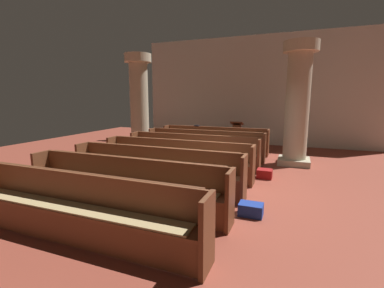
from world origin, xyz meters
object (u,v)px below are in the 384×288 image
(pew_row_6, at_px, (76,206))
(pew_row_2, at_px, (192,150))
(pew_row_0, at_px, (214,139))
(lectern, at_px, (237,138))
(pew_row_5, at_px, (124,183))
(pillar_far_side, at_px, (139,101))
(pillar_aisle_side, at_px, (298,102))
(hymn_book, at_px, (197,126))
(kneeler_box_red, at_px, (265,174))
(pew_row_4, at_px, (155,168))
(pew_row_3, at_px, (176,157))
(pew_row_1, at_px, (204,144))
(kneeler_box_blue, at_px, (251,209))

(pew_row_6, bearing_deg, pew_row_2, 90.00)
(pew_row_0, distance_m, lectern, 1.10)
(pew_row_5, xyz_separation_m, pillar_far_side, (-2.71, 4.87, 1.35))
(pew_row_5, relative_size, pillar_aisle_side, 1.10)
(pillar_aisle_side, distance_m, hymn_book, 3.77)
(kneeler_box_red, bearing_deg, pew_row_2, 167.83)
(pew_row_4, distance_m, pillar_aisle_side, 4.69)
(pew_row_4, bearing_deg, pew_row_2, 90.00)
(pew_row_0, bearing_deg, kneeler_box_red, -51.59)
(pew_row_0, distance_m, pillar_far_side, 3.10)
(pew_row_4, bearing_deg, pew_row_3, 90.00)
(pillar_far_side, bearing_deg, pew_row_0, 13.37)
(pew_row_2, xyz_separation_m, pew_row_4, (0.00, -2.21, 0.00))
(pew_row_3, relative_size, pew_row_5, 1.00)
(pillar_far_side, distance_m, lectern, 3.94)
(pew_row_4, height_order, pillar_aisle_side, pillar_aisle_side)
(pew_row_5, relative_size, hymn_book, 19.89)
(pew_row_2, height_order, lectern, lectern)
(pew_row_4, distance_m, pew_row_5, 1.10)
(pew_row_1, bearing_deg, pew_row_3, -90.00)
(hymn_book, bearing_deg, pew_row_4, -80.93)
(pew_row_6, height_order, pillar_aisle_side, pillar_aisle_side)
(pew_row_4, bearing_deg, pillar_aisle_side, 52.03)
(pew_row_6, bearing_deg, lectern, 85.08)
(pew_row_1, bearing_deg, pillar_aisle_side, 4.78)
(pew_row_0, relative_size, hymn_book, 19.89)
(pew_row_4, bearing_deg, lectern, 83.04)
(kneeler_box_blue, bearing_deg, lectern, 104.34)
(pew_row_2, distance_m, kneeler_box_red, 2.19)
(pew_row_1, relative_size, pillar_aisle_side, 1.10)
(kneeler_box_blue, bearing_deg, hymn_book, 119.20)
(pillar_aisle_side, bearing_deg, hymn_book, 163.09)
(pew_row_0, bearing_deg, pew_row_1, -90.00)
(pew_row_5, bearing_deg, pew_row_4, 90.00)
(pew_row_2, height_order, kneeler_box_blue, pew_row_2)
(pew_row_5, relative_size, kneeler_box_blue, 9.75)
(kneeler_box_red, bearing_deg, pew_row_3, -162.93)
(pew_row_6, relative_size, pillar_far_side, 1.10)
(pew_row_2, xyz_separation_m, pew_row_6, (0.00, -4.41, 0.00))
(pew_row_3, xyz_separation_m, pew_row_4, (0.00, -1.10, 0.00))
(pew_row_3, height_order, kneeler_box_red, pew_row_3)
(pew_row_0, height_order, kneeler_box_red, pew_row_0)
(pillar_far_side, distance_m, hymn_book, 2.33)
(pew_row_1, height_order, pew_row_4, same)
(pew_row_0, xyz_separation_m, pew_row_3, (0.00, -3.31, 0.00))
(pew_row_6, distance_m, pillar_far_side, 6.70)
(kneeler_box_blue, bearing_deg, pew_row_5, -165.19)
(pew_row_5, relative_size, kneeler_box_red, 10.76)
(pew_row_6, bearing_deg, hymn_book, 96.16)
(pew_row_0, height_order, pew_row_2, same)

